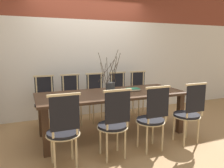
% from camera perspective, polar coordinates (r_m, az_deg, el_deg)
% --- Properties ---
extents(ground_plane, '(16.00, 16.00, 0.00)m').
position_cam_1_polar(ground_plane, '(3.90, 0.00, -12.93)').
color(ground_plane, '#A87F51').
extents(wall_rear, '(12.00, 0.06, 3.20)m').
position_cam_1_polar(wall_rear, '(4.84, -5.95, 10.81)').
color(wall_rear, silver).
rests_on(wall_rear, ground_plane).
extents(dining_table, '(2.47, 0.97, 0.73)m').
position_cam_1_polar(dining_table, '(3.70, 0.00, -3.67)').
color(dining_table, '#422B1C').
rests_on(dining_table, ground_plane).
extents(chair_near_leftend, '(0.42, 0.42, 0.98)m').
position_cam_1_polar(chair_near_leftend, '(2.76, -12.52, -11.34)').
color(chair_near_leftend, black).
rests_on(chair_near_leftend, ground_plane).
extents(chair_near_left, '(0.42, 0.42, 0.98)m').
position_cam_1_polar(chair_near_left, '(2.93, 0.51, -9.85)').
color(chair_near_left, black).
rests_on(chair_near_left, ground_plane).
extents(chair_near_center, '(0.42, 0.42, 0.98)m').
position_cam_1_polar(chair_near_center, '(3.20, 10.53, -8.35)').
color(chair_near_center, black).
rests_on(chair_near_center, ground_plane).
extents(chair_near_right, '(0.42, 0.42, 0.98)m').
position_cam_1_polar(chair_near_right, '(3.58, 19.49, -6.78)').
color(chair_near_right, black).
rests_on(chair_near_right, ground_plane).
extents(chair_far_leftend, '(0.42, 0.42, 0.98)m').
position_cam_1_polar(chair_far_leftend, '(4.25, -16.99, -4.13)').
color(chair_far_leftend, black).
rests_on(chair_far_leftend, ground_plane).
extents(chair_far_left, '(0.42, 0.42, 0.98)m').
position_cam_1_polar(chair_far_left, '(4.31, -10.42, -3.65)').
color(chair_far_left, black).
rests_on(chair_far_left, ground_plane).
extents(chair_far_center, '(0.42, 0.42, 0.98)m').
position_cam_1_polar(chair_far_center, '(4.44, -4.03, -3.14)').
color(chair_far_center, black).
rests_on(chair_far_center, ground_plane).
extents(chair_far_right, '(0.42, 0.42, 0.98)m').
position_cam_1_polar(chair_far_right, '(4.62, 1.98, -2.62)').
color(chair_far_right, black).
rests_on(chair_far_right, ground_plane).
extents(chair_far_rightend, '(0.42, 0.42, 0.98)m').
position_cam_1_polar(chair_far_rightend, '(4.84, 7.35, -2.13)').
color(chair_far_rightend, black).
rests_on(chair_far_rightend, ground_plane).
extents(vase_centerpiece, '(0.32, 0.33, 0.72)m').
position_cam_1_polar(vase_centerpiece, '(3.60, -0.48, -0.76)').
color(vase_centerpiece, '#33383D').
rests_on(vase_centerpiece, dining_table).
extents(book_stack, '(0.25, 0.21, 0.04)m').
position_cam_1_polar(book_stack, '(3.87, 5.45, -1.43)').
color(book_stack, beige).
rests_on(book_stack, dining_table).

